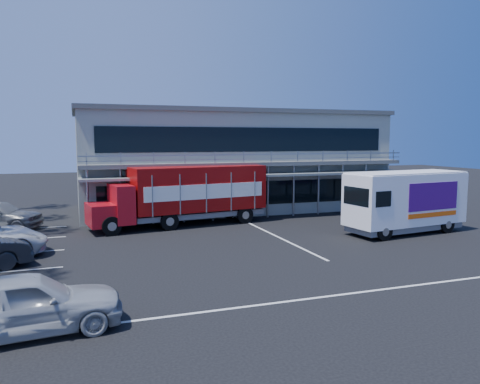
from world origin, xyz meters
name	(u,v)px	position (x,y,z in m)	size (l,w,h in m)	color
ground	(268,254)	(0.00, 0.00, 0.00)	(120.00, 120.00, 0.00)	black
building	(228,160)	(3.00, 14.94, 3.66)	(22.40, 12.00, 7.30)	#9CA193
red_truck	(187,193)	(-1.80, 8.39, 1.97)	(10.89, 3.98, 3.59)	#B30E18
white_van	(405,201)	(9.13, 2.00, 1.82)	(7.24, 3.21, 3.42)	white
parked_car_a	(26,304)	(-9.50, -6.00, 0.85)	(2.01, 5.00, 1.70)	#A5A8AC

